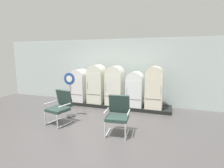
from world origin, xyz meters
The scene contains 11 objects.
ground centered at (0.00, 0.00, -0.03)m, with size 12.00×10.00×0.05m, color #4B4748.
back_wall centered at (0.00, 3.66, 1.42)m, with size 11.76×0.12×2.81m.
display_plinth centered at (0.00, 3.02, 0.07)m, with size 4.50×0.95×0.13m, color black.
refrigerator_0 centered at (-1.59, 2.94, 0.87)m, with size 0.61×0.72×1.39m.
refrigerator_1 centered at (-0.79, 2.92, 0.98)m, with size 0.65×0.69×1.60m.
refrigerator_2 centered at (0.02, 2.92, 0.96)m, with size 0.67×0.69×1.56m.
refrigerator_3 centered at (0.85, 2.89, 0.85)m, with size 0.63×0.63×1.37m.
refrigerator_4 centered at (1.59, 2.88, 0.97)m, with size 0.62×0.61×1.58m.
armchair_left centered at (-1.05, 0.70, 0.57)m, with size 0.73×0.78×1.04m.
armchair_right centered at (0.87, 0.59, 0.57)m, with size 0.69×0.74×1.04m.
sign_stand centered at (-1.10, 1.36, 0.71)m, with size 0.41×0.32×1.53m.
Camera 1 is at (2.25, -3.89, 2.14)m, focal length 28.80 mm.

